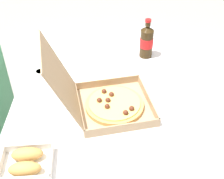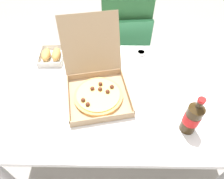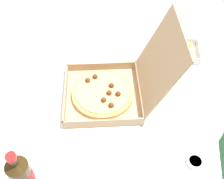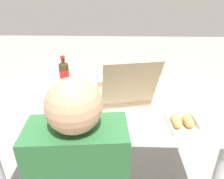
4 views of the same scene
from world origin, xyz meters
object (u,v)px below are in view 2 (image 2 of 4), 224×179
cola_bottle (192,117)px  dipping_sauce_cup (141,53)px  diner_person (125,26)px  pizza_box_open (97,86)px  bread_side_box (51,55)px  paper_menu (5,114)px  chair (124,51)px

cola_bottle → dipping_sauce_cup: cola_bottle is taller
diner_person → pizza_box_open: bearing=-103.4°
bread_side_box → paper_menu: (-0.15, -0.45, -0.02)m
pizza_box_open → bread_side_box: 0.43m
cola_bottle → dipping_sauce_cup: (-0.17, 0.56, -0.08)m
chair → bread_side_box: (-0.49, -0.38, 0.25)m
pizza_box_open → dipping_sauce_cup: (0.27, 0.34, -0.04)m
chair → bread_side_box: size_ratio=4.16×
pizza_box_open → bread_side_box: (-0.32, 0.29, -0.02)m
cola_bottle → paper_menu: 0.91m
paper_menu → dipping_sauce_cup: (0.73, 0.50, 0.01)m
bread_side_box → dipping_sauce_cup: 0.59m
pizza_box_open → dipping_sauce_cup: bearing=51.2°
diner_person → pizza_box_open: (-0.17, -0.73, 0.07)m
bread_side_box → cola_bottle: bearing=-34.1°
paper_menu → dipping_sauce_cup: dipping_sauce_cup is taller
bread_side_box → paper_menu: bearing=-108.1°
chair → bread_side_box: bearing=-142.4°
pizza_box_open → cola_bottle: 0.50m
chair → paper_menu: chair is taller
paper_menu → diner_person: bearing=52.5°
bread_side_box → paper_menu: 0.47m
chair → dipping_sauce_cup: 0.42m
pizza_box_open → paper_menu: size_ratio=2.40×
bread_side_box → cola_bottle: cola_bottle is taller
bread_side_box → cola_bottle: 0.92m
diner_person → cola_bottle: bearing=-74.2°
chair → pizza_box_open: bearing=-104.9°
chair → paper_menu: (-0.64, -0.83, 0.23)m
diner_person → chair: bearing=-85.1°
chair → cola_bottle: (0.26, -0.90, 0.32)m
bread_side_box → dipping_sauce_cup: size_ratio=3.56×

